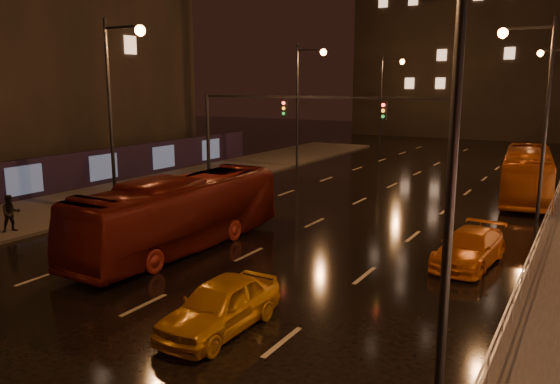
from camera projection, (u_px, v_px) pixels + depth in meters
name	position (u px, v px, depth m)	size (l,w,h in m)	color
ground	(346.00, 208.00, 30.67)	(140.00, 140.00, 0.00)	black
sidewalk_left	(107.00, 198.00, 33.03)	(7.00, 70.00, 0.15)	#38332D
hoarding_left	(22.00, 181.00, 32.07)	(0.30, 46.00, 2.50)	black
traffic_signal	(269.00, 120.00, 32.24)	(15.31, 0.32, 6.20)	black
streetlight_right	(417.00, 104.00, 9.76)	(2.64, 0.50, 10.00)	black
railing_right	(545.00, 222.00, 23.79)	(0.05, 56.00, 1.00)	#99999E
bus_red	(180.00, 213.00, 22.65)	(2.58, 11.01, 3.07)	#5C140D
bus_curb	(527.00, 174.00, 32.72)	(2.56, 10.95, 3.05)	#9B450F
taxi_near	(220.00, 305.00, 15.21)	(1.74, 4.32, 1.47)	#C27E12
taxi_far	(469.00, 248.00, 20.81)	(1.88, 4.62, 1.34)	#C76212
pedestrian_b	(11.00, 213.00, 24.94)	(0.83, 0.65, 1.71)	black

